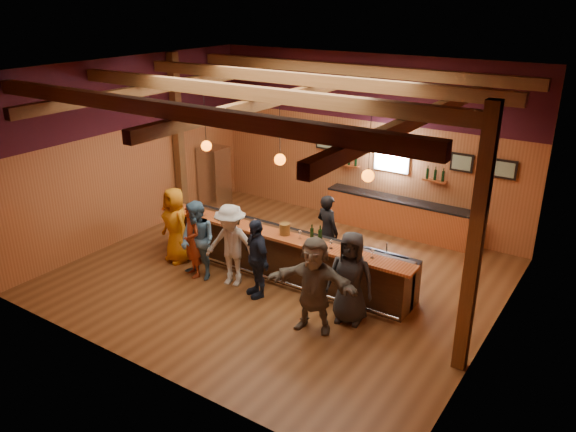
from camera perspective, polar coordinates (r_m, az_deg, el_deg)
The scene contains 27 objects.
room at distance 11.51m, azimuth -0.68°, elevation 8.27°, with size 9.04×9.00×4.52m.
bar_counter at distance 12.47m, azimuth -0.32°, elevation -3.77°, with size 6.30×1.07×1.11m.
back_bar_cabinet at distance 14.90m, azimuth 11.19°, elevation -0.02°, with size 4.00×0.52×0.95m.
window at distance 14.75m, azimuth 10.55°, elevation 6.26°, with size 0.95×0.09×0.95m.
framed_pictures at distance 14.43m, azimuth 13.71°, elevation 5.87°, with size 5.35×0.05×0.45m.
wine_shelves at distance 14.81m, azimuth 10.33°, elevation 4.61°, with size 3.00×0.18×0.30m.
pendant_lights at distance 11.59m, azimuth -0.82°, elevation 5.79°, with size 4.24×0.24×1.37m.
stainless_fridge at distance 16.50m, azimuth -7.48°, elevation 3.92°, with size 0.70×0.70×1.80m, color silver.
customer_orange at distance 13.21m, azimuth -11.35°, elevation -0.92°, with size 0.88×0.57×1.80m, color #C57212.
customer_redvest at distance 12.48m, azimuth -9.68°, elevation -2.49°, with size 0.61×0.40×1.67m, color #96381B.
customer_denim at distance 12.34m, azimuth -9.15°, elevation -2.50°, with size 0.86×0.67×1.77m, color teal.
customer_white at distance 11.95m, azimuth -5.80°, elevation -2.99°, with size 1.18×0.68×1.83m, color beige.
customer_navy at distance 11.51m, azimuth -3.22°, elevation -4.29°, with size 0.99×0.41×1.70m, color #1A2235.
customer_brown at distance 10.32m, azimuth 2.65°, elevation -6.97°, with size 1.73×0.55×1.87m, color #635A4F.
customer_dark at distance 10.65m, azimuth 6.36°, elevation -6.25°, with size 0.90×0.58×1.83m, color #242325.
bartender at distance 12.80m, azimuth 4.01°, elevation -1.50°, with size 0.62×0.41×1.71m, color black.
ice_bucket at distance 11.89m, azimuth -0.34°, elevation -1.33°, with size 0.22×0.22×0.24m, color brown.
bottle_a at distance 11.64m, azimuth 2.44°, elevation -1.82°, with size 0.07×0.07×0.34m.
bottle_b at distance 11.51m, azimuth 3.27°, elevation -2.04°, with size 0.08×0.08×0.38m.
glass_a at distance 13.49m, azimuth -10.80°, elevation 1.15°, with size 0.08×0.08×0.18m.
glass_b at distance 13.02m, azimuth -8.63°, elevation 0.55°, with size 0.08×0.08×0.19m.
glass_c at distance 12.79m, azimuth -6.42°, elevation 0.19°, with size 0.07×0.07×0.16m.
glass_d at distance 12.59m, azimuth -5.85°, elevation -0.02°, with size 0.09×0.09×0.20m.
glass_e at distance 12.30m, azimuth -3.39°, elevation -0.53°, with size 0.08×0.08×0.18m.
glass_f at distance 11.67m, azimuth 1.22°, elevation -1.70°, with size 0.09×0.09×0.20m.
glass_g at distance 11.27m, azimuth 4.41°, elevation -2.69°, with size 0.08×0.08×0.19m.
glass_h at distance 10.97m, azimuth 8.56°, elevation -3.59°, with size 0.08×0.08×0.19m.
Camera 1 is at (6.31, -9.19, 5.88)m, focal length 35.00 mm.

